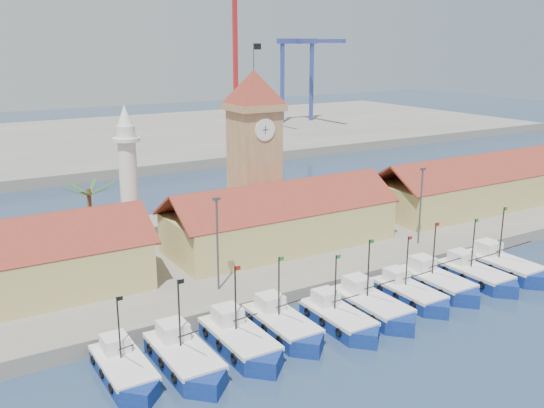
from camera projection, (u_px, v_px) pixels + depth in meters
ground at (399, 322)px, 54.29m from camera, size 400.00×400.00×0.00m
quay at (263, 241)px, 73.89m from camera, size 140.00×32.00×1.50m
terminal at (81, 143)px, 144.78m from camera, size 240.00×80.00×2.00m
boat_0 at (125, 371)px, 44.87m from camera, size 3.24×8.88×6.72m
boat_1 at (186, 360)px, 46.29m from camera, size 3.60×9.86×7.46m
boat_2 at (241, 343)px, 49.01m from camera, size 3.60×9.86×7.46m
boat_3 at (284, 327)px, 51.77m from camera, size 3.47×9.51×7.19m
boat_4 at (340, 320)px, 53.08m from camera, size 3.31×9.08×6.87m
boat_5 at (373, 308)px, 55.46m from camera, size 3.60×9.87×7.47m
boat_6 at (411, 295)px, 58.37m from camera, size 3.27×8.96×6.78m
boat_7 at (438, 284)px, 60.96m from camera, size 3.54×9.70×7.34m
boat_8 at (477, 276)px, 62.94m from camera, size 3.44×9.41×7.12m
boat_9 at (506, 267)px, 65.24m from camera, size 3.73×10.23×7.74m
hall_center at (281, 224)px, 69.75m from camera, size 27.04×10.13×7.61m
hall_right at (472, 190)px, 85.82m from camera, size 31.20×10.13×7.61m
clock_tower at (254, 148)px, 72.63m from camera, size 5.80×5.80×22.70m
minaret at (129, 177)px, 67.33m from camera, size 3.00×3.00×16.30m
palm_tree at (91, 218)px, 64.08m from camera, size 5.60×5.03×8.39m
lamp_posts at (326, 220)px, 62.76m from camera, size 80.70×0.25×9.03m
crane_red_right at (237, 33)px, 152.86m from camera, size 1.00×32.16×44.11m
gantry at (304, 58)px, 168.21m from camera, size 13.00×22.00×23.20m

